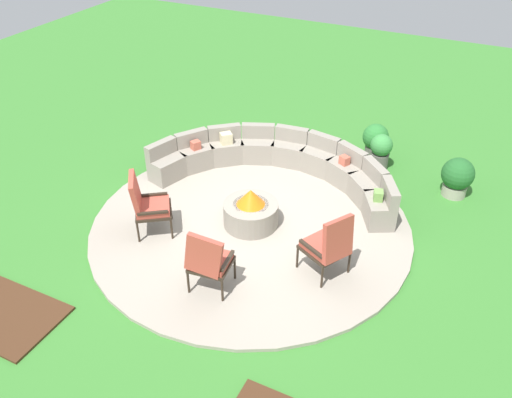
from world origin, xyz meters
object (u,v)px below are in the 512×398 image
(fire_pit, at_px, (251,211))
(potted_plant_0, at_px, (457,176))
(lounge_chair_front_left, at_px, (147,203))
(potted_plant_2, at_px, (375,140))
(lounge_chair_front_right, at_px, (208,260))
(curved_stone_bench, at_px, (280,164))
(potted_plant_1, at_px, (381,150))
(lounge_chair_back_left, at_px, (329,244))

(fire_pit, distance_m, potted_plant_0, 3.91)
(fire_pit, distance_m, lounge_chair_front_left, 1.73)
(potted_plant_2, bearing_deg, lounge_chair_front_right, -101.98)
(fire_pit, relative_size, lounge_chair_front_left, 0.85)
(fire_pit, relative_size, curved_stone_bench, 0.20)
(potted_plant_1, relative_size, potted_plant_2, 0.98)
(lounge_chair_front_left, xyz_separation_m, potted_plant_2, (2.66, 4.16, -0.20))
(lounge_chair_back_left, distance_m, potted_plant_0, 3.45)
(potted_plant_0, bearing_deg, potted_plant_1, 167.28)
(lounge_chair_front_right, distance_m, potted_plant_0, 5.08)
(lounge_chair_back_left, height_order, potted_plant_0, lounge_chair_back_left)
(lounge_chair_front_right, xyz_separation_m, potted_plant_1, (1.26, 4.58, -0.21))
(fire_pit, distance_m, potted_plant_2, 3.47)
(lounge_chair_front_right, relative_size, potted_plant_0, 1.44)
(lounge_chair_front_right, relative_size, lounge_chair_back_left, 0.99)
(lounge_chair_back_left, bearing_deg, lounge_chair_front_right, 154.66)
(lounge_chair_front_right, height_order, potted_plant_1, lounge_chair_front_right)
(curved_stone_bench, height_order, lounge_chair_front_left, lounge_chair_front_left)
(fire_pit, height_order, potted_plant_1, fire_pit)
(potted_plant_0, bearing_deg, lounge_chair_front_right, -123.28)
(curved_stone_bench, xyz_separation_m, potted_plant_0, (3.13, 0.94, 0.04))
(potted_plant_0, height_order, potted_plant_2, same)
(potted_plant_1, bearing_deg, fire_pit, -116.41)
(lounge_chair_front_right, relative_size, potted_plant_2, 1.44)
(fire_pit, distance_m, lounge_chair_back_left, 1.73)
(fire_pit, xyz_separation_m, curved_stone_bench, (-0.17, 1.61, 0.03))
(potted_plant_0, xyz_separation_m, potted_plant_2, (-1.74, 0.70, 0.02))
(lounge_chair_front_left, distance_m, lounge_chair_front_right, 1.79)
(lounge_chair_back_left, bearing_deg, lounge_chair_front_left, 123.08)
(lounge_chair_front_left, xyz_separation_m, potted_plant_1, (2.87, 3.81, -0.21))
(potted_plant_0, relative_size, potted_plant_1, 1.02)
(lounge_chair_front_left, distance_m, potted_plant_2, 4.94)
(lounge_chair_front_right, height_order, potted_plant_0, lounge_chair_front_right)
(lounge_chair_back_left, relative_size, potted_plant_2, 1.45)
(fire_pit, distance_m, potted_plant_1, 3.23)
(curved_stone_bench, relative_size, lounge_chair_back_left, 4.27)
(potted_plant_1, height_order, potted_plant_2, potted_plant_2)
(fire_pit, xyz_separation_m, lounge_chair_back_left, (1.59, -0.61, 0.29))
(curved_stone_bench, relative_size, potted_plant_1, 6.34)
(lounge_chair_back_left, xyz_separation_m, potted_plant_0, (1.37, 3.16, -0.22))
(potted_plant_2, bearing_deg, potted_plant_1, -58.74)
(lounge_chair_front_left, bearing_deg, potted_plant_0, 92.98)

